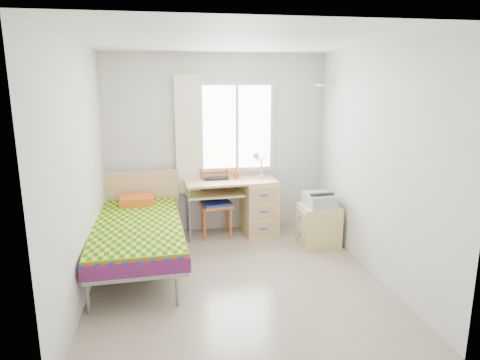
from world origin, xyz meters
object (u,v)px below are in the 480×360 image
(bed, at_px, (138,228))
(cabinet, at_px, (319,226))
(chair, at_px, (216,199))
(printer, at_px, (319,199))
(desk, at_px, (254,204))

(bed, height_order, cabinet, bed)
(bed, bearing_deg, cabinet, 3.21)
(cabinet, bearing_deg, chair, 153.46)
(cabinet, xyz_separation_m, printer, (-0.01, -0.00, 0.37))
(desk, relative_size, cabinet, 2.41)
(chair, bearing_deg, cabinet, -35.52)
(desk, distance_m, printer, 1.01)
(bed, height_order, chair, bed)
(bed, height_order, desk, bed)
(printer, bearing_deg, cabinet, 2.24)
(chair, xyz_separation_m, printer, (1.32, -0.65, 0.11))
(chair, xyz_separation_m, cabinet, (1.33, -0.65, -0.26))
(bed, relative_size, cabinet, 4.08)
(cabinet, bearing_deg, printer, -174.88)
(cabinet, height_order, printer, printer)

